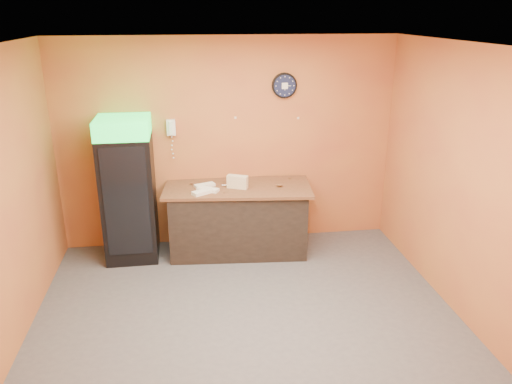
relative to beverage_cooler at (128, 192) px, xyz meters
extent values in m
plane|color=#47474C|center=(1.32, -1.61, -0.91)|extent=(4.50, 4.50, 0.00)
cube|color=#C17736|center=(1.32, 0.39, 0.49)|extent=(4.50, 0.02, 2.80)
cube|color=#C17736|center=(-0.93, -1.61, 0.49)|extent=(0.02, 4.00, 2.80)
cube|color=#C17736|center=(3.57, -1.61, 0.49)|extent=(0.02, 4.00, 2.80)
cube|color=white|center=(1.32, -1.61, 1.89)|extent=(4.50, 4.00, 0.02)
cube|color=black|center=(0.00, 0.04, -0.09)|extent=(0.66, 0.66, 1.63)
cube|color=#1CEF47|center=(0.00, 0.04, 0.84)|extent=(0.66, 0.66, 0.23)
cube|color=black|center=(0.00, -0.29, -0.03)|extent=(0.54, 0.02, 1.40)
cube|color=black|center=(1.40, 0.00, -0.47)|extent=(1.82, 0.92, 0.88)
cylinder|color=black|center=(2.07, 0.37, 1.25)|extent=(0.33, 0.05, 0.33)
cylinder|color=#0F1433|center=(2.07, 0.34, 1.25)|extent=(0.28, 0.01, 0.28)
cube|color=white|center=(2.07, 0.33, 1.25)|extent=(0.08, 0.00, 0.08)
cube|color=white|center=(0.57, 0.35, 0.75)|extent=(0.11, 0.07, 0.21)
cube|color=white|center=(0.57, 0.30, 0.75)|extent=(0.05, 0.04, 0.17)
cube|color=brown|center=(1.40, 0.00, -0.01)|extent=(1.99, 1.04, 0.04)
cube|color=beige|center=(1.39, -0.06, 0.04)|extent=(0.28, 0.19, 0.06)
cube|color=beige|center=(1.39, -0.06, 0.10)|extent=(0.28, 0.19, 0.06)
cube|color=beige|center=(1.39, -0.06, 0.15)|extent=(0.28, 0.19, 0.06)
cube|color=white|center=(0.94, -0.20, 0.03)|extent=(0.31, 0.25, 0.04)
cube|color=white|center=(1.00, -0.12, 0.03)|extent=(0.29, 0.22, 0.04)
cube|color=white|center=(0.97, 0.05, 0.03)|extent=(0.28, 0.19, 0.04)
cylinder|color=silver|center=(1.35, 0.04, 0.05)|extent=(0.07, 0.07, 0.07)
camera|label=1|loc=(0.78, -6.11, 2.18)|focal=35.00mm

